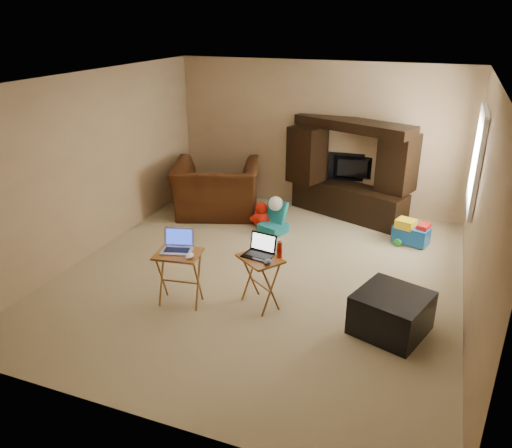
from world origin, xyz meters
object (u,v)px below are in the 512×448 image
at_px(push_toy, 411,232).
at_px(tray_table_right, 260,282).
at_px(child_rocker, 273,218).
at_px(mouse_right, 268,262).
at_px(laptop_left, 176,242).
at_px(tray_table_left, 180,278).
at_px(television, 352,168).
at_px(ottoman, 391,313).
at_px(plush_toy, 261,215).
at_px(laptop_right, 258,247).
at_px(water_bottle, 279,250).
at_px(recliner, 217,189).
at_px(mouse_left, 190,256).
at_px(entertainment_center, 350,170).

relative_size(push_toy, tray_table_right, 0.83).
bearing_deg(tray_table_right, child_rocker, 139.99).
bearing_deg(mouse_right, push_toy, 61.42).
bearing_deg(laptop_left, child_rocker, 65.10).
relative_size(tray_table_left, laptop_left, 1.91).
xyz_separation_m(television, ottoman, (1.11, -3.37, -0.56)).
bearing_deg(plush_toy, child_rocker, -28.73).
relative_size(push_toy, laptop_left, 1.49).
bearing_deg(ottoman, laptop_right, 179.75).
distance_m(tray_table_left, tray_table_right, 0.94).
bearing_deg(water_bottle, recliner, 128.71).
bearing_deg(laptop_left, water_bottle, 1.03).
bearing_deg(mouse_left, push_toy, 51.37).
relative_size(push_toy, laptop_right, 1.58).
xyz_separation_m(recliner, child_rocker, (1.15, -0.39, -0.20)).
distance_m(push_toy, tray_table_left, 3.61).
xyz_separation_m(plush_toy, laptop_right, (0.77, -2.19, 0.53)).
relative_size(entertainment_center, tray_table_left, 3.01).
xyz_separation_m(recliner, laptop_right, (1.67, -2.44, 0.30)).
height_order(laptop_right, mouse_left, laptop_right).
distance_m(recliner, ottoman, 4.04).
bearing_deg(tray_table_left, plush_toy, 79.67).
relative_size(ottoman, mouse_left, 5.25).
height_order(laptop_left, laptop_right, laptop_left).
bearing_deg(entertainment_center, mouse_left, -86.17).
height_order(tray_table_right, mouse_left, mouse_left).
distance_m(entertainment_center, mouse_left, 3.72).
distance_m(child_rocker, mouse_right, 2.33).
distance_m(entertainment_center, tray_table_right, 3.25).
distance_m(child_rocker, mouse_left, 2.48).
relative_size(television, recliner, 0.60).
xyz_separation_m(tray_table_right, laptop_right, (-0.04, 0.02, 0.43)).
bearing_deg(entertainment_center, recliner, -139.95).
bearing_deg(mouse_right, entertainment_center, 85.52).
bearing_deg(laptop_left, tray_table_right, -0.04).
bearing_deg(ottoman, entertainment_center, 109.22).
bearing_deg(tray_table_left, mouse_right, 1.36).
height_order(mouse_left, water_bottle, water_bottle).
bearing_deg(tray_table_right, mouse_right, -7.81).
height_order(plush_toy, ottoman, ottoman).
relative_size(laptop_left, mouse_right, 2.73).
relative_size(recliner, mouse_right, 10.91).
distance_m(plush_toy, tray_table_left, 2.51).
height_order(plush_toy, laptop_right, laptop_right).
bearing_deg(plush_toy, mouse_left, -87.78).
relative_size(plush_toy, tray_table_left, 0.65).
bearing_deg(recliner, push_toy, 159.95).
distance_m(laptop_right, mouse_right, 0.24).
xyz_separation_m(tray_table_left, laptop_left, (-0.03, 0.03, 0.45)).
height_order(tray_table_left, mouse_left, mouse_left).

